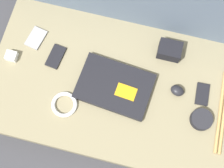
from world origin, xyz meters
name	(u,v)px	position (x,y,z in m)	size (l,w,h in m)	color
ground_plane	(112,93)	(0.00, 0.00, 0.00)	(8.00, 8.00, 0.00)	#38383D
couch_seat	(112,89)	(0.00, 0.00, 0.07)	(1.13, 0.66, 0.14)	#847A5B
laptop	(115,86)	(0.01, -0.01, 0.15)	(0.35, 0.25, 0.03)	black
computer_mouse	(177,91)	(0.29, 0.04, 0.16)	(0.07, 0.06, 0.04)	black
speaker_puck	(201,119)	(0.42, -0.06, 0.15)	(0.10, 0.10, 0.03)	black
phone_silver	(36,38)	(-0.41, 0.14, 0.14)	(0.09, 0.12, 0.01)	#99999E
phone_black	(202,94)	(0.40, 0.06, 0.14)	(0.06, 0.10, 0.01)	black
phone_small	(56,57)	(-0.29, 0.07, 0.14)	(0.08, 0.12, 0.01)	black
camera_pouch	(170,50)	(0.22, 0.22, 0.17)	(0.11, 0.08, 0.06)	black
charger_brick	(11,56)	(-0.48, 0.02, 0.15)	(0.05, 0.05, 0.03)	silver
cable_coil	(64,104)	(-0.18, -0.14, 0.15)	(0.12, 0.12, 0.02)	white
drumstick_pair	(222,112)	(0.50, 0.00, 0.15)	(0.04, 0.38, 0.01)	tan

